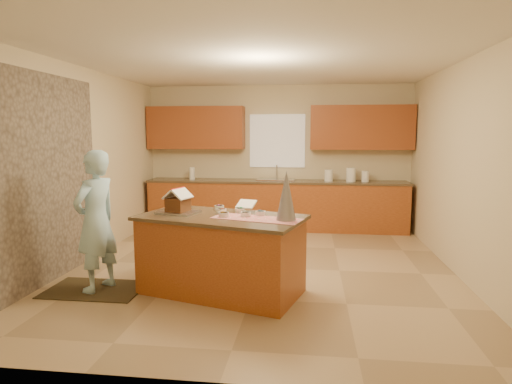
# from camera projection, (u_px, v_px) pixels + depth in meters

# --- Properties ---
(floor) EXTENTS (5.50, 5.50, 0.00)m
(floor) POSITION_uv_depth(u_px,v_px,m) (262.00, 268.00, 5.85)
(floor) COLOR tan
(floor) RESTS_ON ground
(ceiling) EXTENTS (5.50, 5.50, 0.00)m
(ceiling) POSITION_uv_depth(u_px,v_px,m) (262.00, 61.00, 5.49)
(ceiling) COLOR silver
(ceiling) RESTS_ON floor
(wall_back) EXTENTS (5.50, 5.50, 0.00)m
(wall_back) POSITION_uv_depth(u_px,v_px,m) (277.00, 157.00, 8.37)
(wall_back) COLOR beige
(wall_back) RESTS_ON floor
(wall_front) EXTENTS (5.50, 5.50, 0.00)m
(wall_front) POSITION_uv_depth(u_px,v_px,m) (218.00, 199.00, 2.96)
(wall_front) COLOR beige
(wall_front) RESTS_ON floor
(wall_left) EXTENTS (5.50, 5.50, 0.00)m
(wall_left) POSITION_uv_depth(u_px,v_px,m) (81.00, 166.00, 5.97)
(wall_left) COLOR beige
(wall_left) RESTS_ON floor
(wall_right) EXTENTS (5.50, 5.50, 0.00)m
(wall_right) POSITION_uv_depth(u_px,v_px,m) (463.00, 170.00, 5.36)
(wall_right) COLOR beige
(wall_right) RESTS_ON floor
(stone_accent) EXTENTS (0.00, 2.50, 2.50)m
(stone_accent) POSITION_uv_depth(u_px,v_px,m) (48.00, 179.00, 5.19)
(stone_accent) COLOR gray
(stone_accent) RESTS_ON wall_left
(window_curtain) EXTENTS (1.05, 0.03, 1.00)m
(window_curtain) POSITION_uv_depth(u_px,v_px,m) (277.00, 141.00, 8.30)
(window_curtain) COLOR white
(window_curtain) RESTS_ON wall_back
(back_counter_base) EXTENTS (4.80, 0.60, 0.88)m
(back_counter_base) POSITION_uv_depth(u_px,v_px,m) (276.00, 206.00, 8.20)
(back_counter_base) COLOR #A45221
(back_counter_base) RESTS_ON floor
(back_counter_top) EXTENTS (4.85, 0.63, 0.04)m
(back_counter_top) POSITION_uv_depth(u_px,v_px,m) (276.00, 182.00, 8.14)
(back_counter_top) COLOR brown
(back_counter_top) RESTS_ON back_counter_base
(upper_cabinet_left) EXTENTS (1.85, 0.35, 0.80)m
(upper_cabinet_left) POSITION_uv_depth(u_px,v_px,m) (196.00, 128.00, 8.31)
(upper_cabinet_left) COLOR #94461F
(upper_cabinet_left) RESTS_ON wall_back
(upper_cabinet_right) EXTENTS (1.85, 0.35, 0.80)m
(upper_cabinet_right) POSITION_uv_depth(u_px,v_px,m) (361.00, 128.00, 7.93)
(upper_cabinet_right) COLOR #94461F
(upper_cabinet_right) RESTS_ON wall_back
(sink) EXTENTS (0.70, 0.45, 0.12)m
(sink) POSITION_uv_depth(u_px,v_px,m) (276.00, 182.00, 8.14)
(sink) COLOR silver
(sink) RESTS_ON back_counter_top
(faucet) EXTENTS (0.03, 0.03, 0.28)m
(faucet) POSITION_uv_depth(u_px,v_px,m) (277.00, 172.00, 8.29)
(faucet) COLOR silver
(faucet) RESTS_ON back_counter_top
(island_base) EXTENTS (1.90, 1.31, 0.84)m
(island_base) POSITION_uv_depth(u_px,v_px,m) (221.00, 256.00, 4.89)
(island_base) COLOR #A45221
(island_base) RESTS_ON floor
(island_top) EXTENTS (1.99, 1.41, 0.04)m
(island_top) POSITION_uv_depth(u_px,v_px,m) (221.00, 218.00, 4.83)
(island_top) COLOR brown
(island_top) RESTS_ON island_base
(table_runner) EXTENTS (1.02, 0.60, 0.01)m
(table_runner) POSITION_uv_depth(u_px,v_px,m) (257.00, 219.00, 4.66)
(table_runner) COLOR red
(table_runner) RESTS_ON island_top
(baking_tray) EXTENTS (0.51, 0.44, 0.02)m
(baking_tray) POSITION_uv_depth(u_px,v_px,m) (178.00, 212.00, 4.99)
(baking_tray) COLOR silver
(baking_tray) RESTS_ON island_top
(cookbook) EXTENTS (0.25, 0.22, 0.09)m
(cookbook) POSITION_uv_depth(u_px,v_px,m) (246.00, 204.00, 5.09)
(cookbook) COLOR white
(cookbook) RESTS_ON island_top
(tinsel_tree) EXTENTS (0.26, 0.26, 0.53)m
(tinsel_tree) POSITION_uv_depth(u_px,v_px,m) (286.00, 196.00, 4.54)
(tinsel_tree) COLOR #B4B2BF
(tinsel_tree) RESTS_ON island_top
(rug) EXTENTS (1.08, 0.71, 0.01)m
(rug) POSITION_uv_depth(u_px,v_px,m) (95.00, 289.00, 5.02)
(rug) COLOR black
(rug) RESTS_ON floor
(boy) EXTENTS (0.54, 0.67, 1.60)m
(boy) POSITION_uv_depth(u_px,v_px,m) (96.00, 221.00, 4.90)
(boy) COLOR #AFE0F9
(boy) RESTS_ON rug
(canister_a) EXTENTS (0.15, 0.15, 0.21)m
(canister_a) POSITION_uv_depth(u_px,v_px,m) (329.00, 175.00, 8.00)
(canister_a) COLOR white
(canister_a) RESTS_ON back_counter_top
(canister_b) EXTENTS (0.17, 0.17, 0.25)m
(canister_b) POSITION_uv_depth(u_px,v_px,m) (351.00, 175.00, 7.95)
(canister_b) COLOR white
(canister_b) RESTS_ON back_counter_top
(canister_c) EXTENTS (0.14, 0.14, 0.19)m
(canister_c) POSITION_uv_depth(u_px,v_px,m) (365.00, 176.00, 7.92)
(canister_c) COLOR white
(canister_c) RESTS_ON back_counter_top
(paper_towel) EXTENTS (0.11, 0.11, 0.23)m
(paper_towel) POSITION_uv_depth(u_px,v_px,m) (192.00, 173.00, 8.31)
(paper_towel) COLOR white
(paper_towel) RESTS_ON back_counter_top
(gingerbread_house) EXTENTS (0.33, 0.33, 0.27)m
(gingerbread_house) POSITION_uv_depth(u_px,v_px,m) (178.00, 202.00, 4.97)
(gingerbread_house) COLOR brown
(gingerbread_house) RESTS_ON baking_tray
(candy_bowls) EXTENTS (0.65, 0.56, 0.05)m
(candy_bowls) POSITION_uv_depth(u_px,v_px,m) (235.00, 212.00, 4.93)
(candy_bowls) COLOR gold
(candy_bowls) RESTS_ON island_top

